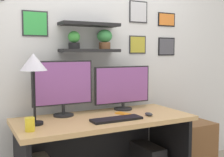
% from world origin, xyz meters
% --- Properties ---
extents(back_wall_assembly, '(4.40, 0.24, 2.70)m').
position_xyz_m(back_wall_assembly, '(0.00, 0.44, 1.35)').
color(back_wall_assembly, silver).
rests_on(back_wall_assembly, ground).
extents(desk, '(1.54, 0.68, 0.75)m').
position_xyz_m(desk, '(0.00, 0.05, 0.54)').
color(desk, tan).
rests_on(desk, ground).
extents(monitor_left, '(0.55, 0.18, 0.49)m').
position_xyz_m(monitor_left, '(-0.31, 0.22, 1.02)').
color(monitor_left, black).
rests_on(monitor_left, desk).
extents(monitor_right, '(0.60, 0.18, 0.43)m').
position_xyz_m(monitor_right, '(0.31, 0.22, 0.98)').
color(monitor_right, black).
rests_on(monitor_right, desk).
extents(keyboard, '(0.44, 0.14, 0.02)m').
position_xyz_m(keyboard, '(0.04, -0.15, 0.76)').
color(keyboard, black).
rests_on(keyboard, desk).
extents(computer_mouse, '(0.06, 0.09, 0.03)m').
position_xyz_m(computer_mouse, '(0.38, -0.13, 0.77)').
color(computer_mouse, '#2D2D33').
rests_on(computer_mouse, desk).
extents(desk_lamp, '(0.21, 0.21, 0.56)m').
position_xyz_m(desk_lamp, '(-0.60, 0.02, 1.21)').
color(desk_lamp, black).
rests_on(desk_lamp, desk).
extents(cell_phone, '(0.11, 0.16, 0.01)m').
position_xyz_m(cell_phone, '(0.20, 0.03, 0.76)').
color(cell_phone, orange).
rests_on(cell_phone, desk).
extents(pen_cup, '(0.07, 0.07, 0.10)m').
position_xyz_m(pen_cup, '(-0.67, -0.16, 0.80)').
color(pen_cup, yellow).
rests_on(pen_cup, desk).
extents(drawer_cabinet, '(0.44, 0.50, 0.57)m').
position_xyz_m(drawer_cabinet, '(1.07, 0.14, 0.28)').
color(drawer_cabinet, brown).
rests_on(drawer_cabinet, ground).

